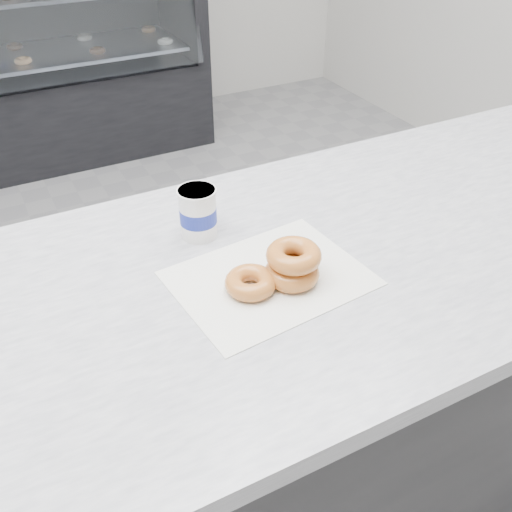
{
  "coord_description": "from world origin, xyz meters",
  "views": [
    {
      "loc": [
        -0.11,
        -1.34,
        1.54
      ],
      "look_at": [
        0.26,
        -0.63,
        0.96
      ],
      "focal_mm": 40.0,
      "sensor_mm": 36.0,
      "label": 1
    }
  ],
  "objects": [
    {
      "name": "ground",
      "position": [
        0.0,
        0.0,
        0.0
      ],
      "size": [
        5.0,
        5.0,
        0.0
      ],
      "primitive_type": "plane",
      "color": "gray",
      "rests_on": "ground"
    },
    {
      "name": "coffee_cup",
      "position": [
        0.23,
        -0.44,
        0.95
      ],
      "size": [
        0.09,
        0.09,
        0.1
      ],
      "rotation": [
        0.0,
        0.0,
        -0.22
      ],
      "color": "white",
      "rests_on": "counter"
    },
    {
      "name": "donut_stack",
      "position": [
        0.32,
        -0.65,
        0.94
      ],
      "size": [
        0.14,
        0.14,
        0.07
      ],
      "color": "orange",
      "rests_on": "wax_paper"
    },
    {
      "name": "donut_single",
      "position": [
        0.24,
        -0.64,
        0.92
      ],
      "size": [
        0.1,
        0.1,
        0.03
      ],
      "primitive_type": "torus",
      "rotation": [
        0.0,
        0.0,
        -0.04
      ],
      "color": "orange",
      "rests_on": "wax_paper"
    },
    {
      "name": "counter",
      "position": [
        0.0,
        -0.6,
        0.45
      ],
      "size": [
        3.06,
        0.76,
        0.9
      ],
      "color": "#333335",
      "rests_on": "ground"
    },
    {
      "name": "wax_paper",
      "position": [
        0.29,
        -0.63,
        0.9
      ],
      "size": [
        0.36,
        0.29,
        0.0
      ],
      "primitive_type": "cube",
      "rotation": [
        0.0,
        0.0,
        0.1
      ],
      "color": "white",
      "rests_on": "counter"
    }
  ]
}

